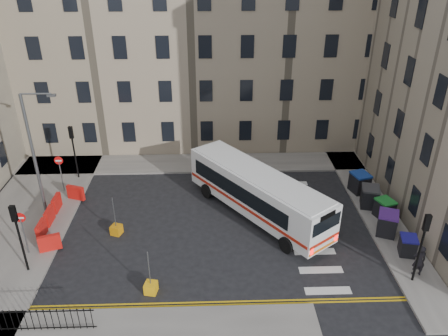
{
  "coord_description": "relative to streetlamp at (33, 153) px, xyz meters",
  "views": [
    {
      "loc": [
        -1.95,
        -22.84,
        16.1
      ],
      "look_at": [
        -1.11,
        2.14,
        3.0
      ],
      "focal_mm": 35.0,
      "sensor_mm": 36.0,
      "label": 1
    }
  ],
  "objects": [
    {
      "name": "terrace_north",
      "position": [
        6.0,
        13.5,
        4.28
      ],
      "size": [
        38.3,
        10.8,
        17.2
      ],
      "color": "gray",
      "rests_on": "ground"
    },
    {
      "name": "pavement_east",
      "position": [
        22.0,
        2.0,
        -4.26
      ],
      "size": [
        2.4,
        26.0,
        0.15
      ],
      "primitive_type": "cube",
      "color": "slate",
      "rests_on": "ground"
    },
    {
      "name": "bus",
      "position": [
        13.99,
        -0.81,
        -2.57
      ],
      "size": [
        8.71,
        10.56,
        3.06
      ],
      "rotation": [
        0.0,
        0.0,
        0.63
      ],
      "color": "white",
      "rests_on": "ground"
    },
    {
      "name": "traffic_light_nw",
      "position": [
        1.0,
        4.5,
        -1.47
      ],
      "size": [
        0.28,
        0.22,
        4.1
      ],
      "color": "black",
      "rests_on": "pavement_west"
    },
    {
      "name": "wheelie_bin_e",
      "position": [
        21.56,
        1.68,
        -3.47
      ],
      "size": [
        1.44,
        1.55,
        1.42
      ],
      "rotation": [
        0.0,
        0.0,
        0.29
      ],
      "color": "black",
      "rests_on": "pavement_east"
    },
    {
      "name": "bollard_chevron",
      "position": [
        7.87,
        -7.79,
        -4.04
      ],
      "size": [
        0.71,
        0.71,
        0.6
      ],
      "primitive_type": "cube",
      "rotation": [
        0.0,
        0.0,
        -0.2
      ],
      "color": "#F1AB0E",
      "rests_on": "ground"
    },
    {
      "name": "pavement_west",
      "position": [
        -1.0,
        -1.0,
        -4.26
      ],
      "size": [
        6.0,
        22.0,
        0.15
      ],
      "primitive_type": "cube",
      "color": "slate",
      "rests_on": "ground"
    },
    {
      "name": "wheelie_bin_a",
      "position": [
        22.15,
        -5.33,
        -3.62
      ],
      "size": [
        1.1,
        1.2,
        1.13
      ],
      "rotation": [
        0.0,
        0.0,
        -0.23
      ],
      "color": "black",
      "rests_on": "pavement_east"
    },
    {
      "name": "traffic_light_sw",
      "position": [
        1.0,
        -6.0,
        -1.47
      ],
      "size": [
        0.28,
        0.22,
        4.1
      ],
      "color": "black",
      "rests_on": "pavement_west"
    },
    {
      "name": "iron_railings",
      "position": [
        1.75,
        -10.2,
        -3.59
      ],
      "size": [
        7.8,
        0.04,
        1.2
      ],
      "color": "black",
      "rests_on": "pavement_sw"
    },
    {
      "name": "wheelie_bin_d",
      "position": [
        21.63,
        -0.25,
        -3.47
      ],
      "size": [
        1.42,
        1.54,
        1.43
      ],
      "rotation": [
        0.0,
        0.0,
        -0.26
      ],
      "color": "black",
      "rests_on": "pavement_east"
    },
    {
      "name": "traffic_light_east",
      "position": [
        21.6,
        -7.5,
        -1.47
      ],
      "size": [
        0.28,
        0.22,
        4.1
      ],
      "color": "black",
      "rests_on": "pavement_east"
    },
    {
      "name": "ground",
      "position": [
        13.0,
        -2.0,
        -4.34
      ],
      "size": [
        120.0,
        120.0,
        0.0
      ],
      "primitive_type": "plane",
      "color": "black",
      "rests_on": "ground"
    },
    {
      "name": "roadworks_barriers",
      "position": [
        1.16,
        -1.5,
        -3.69
      ],
      "size": [
        1.66,
        6.26,
        1.0
      ],
      "color": "red",
      "rests_on": "pavement_west"
    },
    {
      "name": "pavement_north",
      "position": [
        7.0,
        6.6,
        -4.26
      ],
      "size": [
        36.0,
        3.2,
        0.15
      ],
      "primitive_type": "cube",
      "color": "slate",
      "rests_on": "ground"
    },
    {
      "name": "wheelie_bin_b",
      "position": [
        21.67,
        -3.35,
        -3.46
      ],
      "size": [
        1.55,
        1.64,
        1.44
      ],
      "rotation": [
        0.0,
        0.0,
        -0.39
      ],
      "color": "black",
      "rests_on": "pavement_east"
    },
    {
      "name": "no_entry_south",
      "position": [
        0.5,
        -4.5,
        -2.26
      ],
      "size": [
        0.6,
        0.08,
        3.0
      ],
      "color": "#595B5E",
      "rests_on": "pavement_west"
    },
    {
      "name": "bollard_yellow",
      "position": [
        5.18,
        -2.66,
        -4.04
      ],
      "size": [
        0.77,
        0.77,
        0.6
      ],
      "primitive_type": "cube",
      "rotation": [
        0.0,
        0.0,
        -0.34
      ],
      "color": "orange",
      "rests_on": "ground"
    },
    {
      "name": "wheelie_bin_c",
      "position": [
        22.16,
        -1.59,
        -3.55
      ],
      "size": [
        1.32,
        1.41,
        1.26
      ],
      "rotation": [
        0.0,
        0.0,
        0.35
      ],
      "color": "black",
      "rests_on": "pavement_east"
    },
    {
      "name": "pedestrian",
      "position": [
        21.96,
        -7.08,
        -3.25
      ],
      "size": [
        0.7,
        0.48,
        1.86
      ],
      "primitive_type": "imported",
      "rotation": [
        0.0,
        0.0,
        3.09
      ],
      "color": "black",
      "rests_on": "pavement_east"
    },
    {
      "name": "no_entry_north",
      "position": [
        0.5,
        2.5,
        -2.26
      ],
      "size": [
        0.6,
        0.08,
        3.0
      ],
      "color": "#595B5E",
      "rests_on": "pavement_west"
    },
    {
      "name": "streetlamp",
      "position": [
        0.0,
        0.0,
        0.0
      ],
      "size": [
        0.5,
        0.22,
        8.14
      ],
      "color": "#595B5E",
      "rests_on": "pavement_west"
    }
  ]
}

